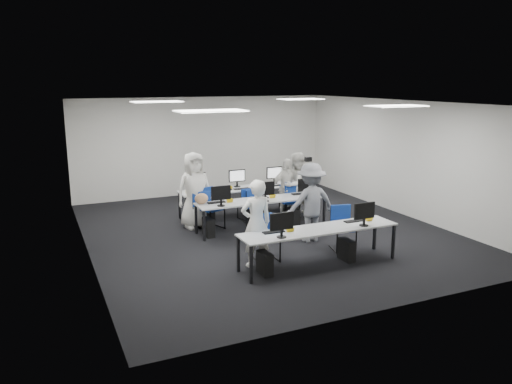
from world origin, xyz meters
name	(u,v)px	position (x,y,z in m)	size (l,w,h in m)	color
room	(266,169)	(0.00, 0.00, 1.50)	(9.00, 9.02, 3.00)	black
ceiling_panels	(266,104)	(0.00, 0.00, 2.98)	(5.20, 4.60, 0.02)	white
desk_front	(319,231)	(0.00, -2.40, 0.68)	(3.20, 0.70, 0.73)	#ACAEB0
desk_mid	(262,202)	(0.00, 0.20, 0.68)	(3.20, 0.70, 0.73)	#ACAEB0
desk_back	(240,190)	(0.00, 1.60, 0.68)	(3.20, 0.70, 0.73)	#ACAEB0
equipment_front	(310,249)	(-0.19, -2.42, 0.36)	(2.51, 0.41, 1.19)	#0C51A7
equipment_mid	(255,216)	(-0.19, 0.18, 0.36)	(2.91, 0.41, 1.19)	white
equipment_back	(246,201)	(0.19, 1.62, 0.36)	(2.91, 0.41, 1.19)	white
chair_0	(266,246)	(-0.81, -1.74, 0.28)	(0.45, 0.49, 0.90)	navy
chair_1	(343,236)	(0.93, -1.84, 0.29)	(0.56, 0.59, 0.93)	navy
chair_2	(211,216)	(-1.10, 0.75, 0.31)	(0.62, 0.65, 0.98)	navy
chair_3	(251,212)	(0.01, 0.88, 0.26)	(0.42, 0.46, 0.82)	navy
chair_4	(289,208)	(1.07, 0.83, 0.27)	(0.46, 0.50, 0.85)	navy
chair_5	(201,215)	(-1.26, 1.01, 0.29)	(0.55, 0.58, 0.92)	navy
chair_6	(248,209)	(0.05, 1.15, 0.26)	(0.48, 0.51, 0.81)	navy
chair_7	(291,205)	(1.20, 0.96, 0.30)	(0.59, 0.62, 0.94)	navy
handbag	(201,199)	(-1.45, 0.37, 0.86)	(0.31, 0.20, 0.25)	#90684A
student_0	(256,223)	(-1.12, -1.95, 0.85)	(0.62, 0.41, 1.70)	silver
student_1	(296,185)	(1.30, 0.91, 0.84)	(0.82, 0.64, 1.68)	silver
student_2	(194,190)	(-1.41, 1.01, 0.92)	(0.90, 0.58, 1.84)	silver
student_3	(286,188)	(1.03, 0.94, 0.77)	(0.90, 0.38, 1.54)	silver
photographer	(311,203)	(0.60, -1.05, 0.88)	(1.13, 0.65, 1.75)	slate
dslr_camera	(308,159)	(0.61, -0.87, 1.81)	(0.14, 0.18, 0.10)	black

